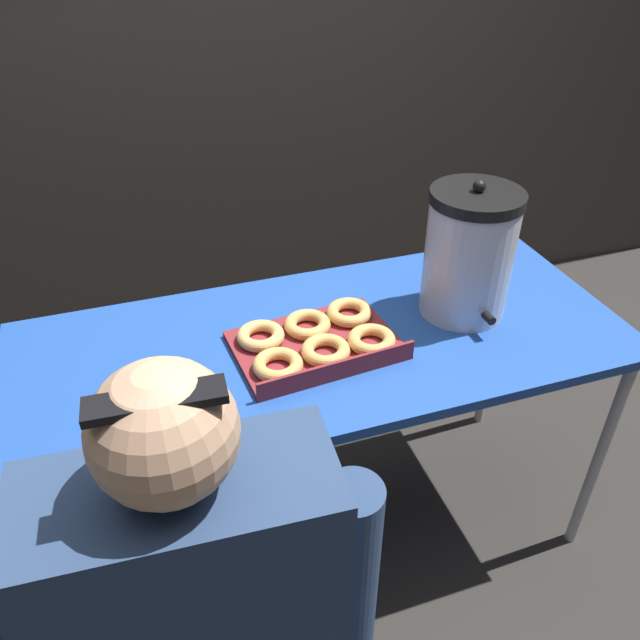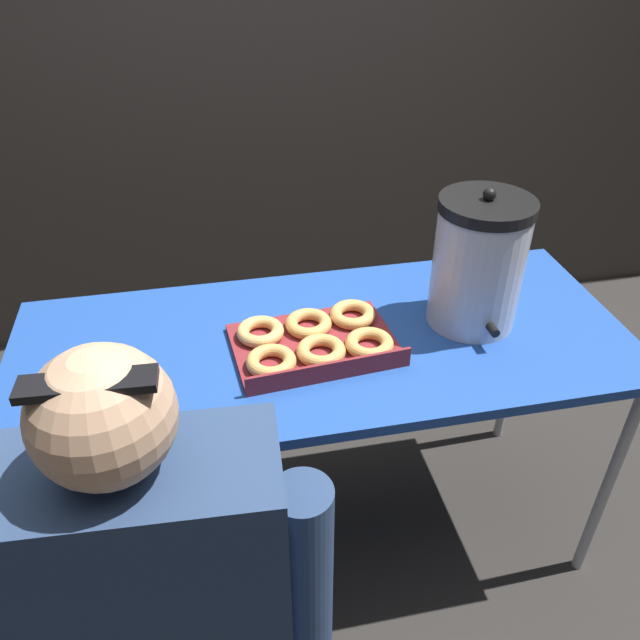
% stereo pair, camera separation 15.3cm
% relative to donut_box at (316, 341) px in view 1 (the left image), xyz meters
% --- Properties ---
extents(ground_plane, '(12.00, 12.00, 0.00)m').
position_rel_donut_box_xyz_m(ground_plane, '(0.03, 0.03, -0.78)').
color(ground_plane, '#2D2B28').
extents(back_wall, '(6.00, 0.11, 2.46)m').
position_rel_donut_box_xyz_m(back_wall, '(0.03, 1.31, 0.45)').
color(back_wall, '#38332D').
rests_on(back_wall, ground).
extents(folding_table, '(1.55, 0.66, 0.76)m').
position_rel_donut_box_xyz_m(folding_table, '(0.03, 0.03, -0.07)').
color(folding_table, '#1E479E').
rests_on(folding_table, ground).
extents(donut_box, '(0.42, 0.31, 0.05)m').
position_rel_donut_box_xyz_m(donut_box, '(0.00, 0.00, 0.00)').
color(donut_box, maroon).
rests_on(donut_box, folding_table).
extents(coffee_urn, '(0.23, 0.26, 0.37)m').
position_rel_donut_box_xyz_m(coffee_urn, '(0.42, 0.04, 0.15)').
color(coffee_urn, silver).
rests_on(coffee_urn, folding_table).
extents(cell_phone, '(0.13, 0.15, 0.01)m').
position_rel_donut_box_xyz_m(cell_phone, '(-0.46, -0.12, -0.02)').
color(cell_phone, '#2D334C').
rests_on(cell_phone, folding_table).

